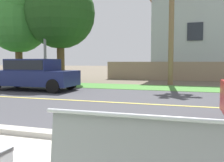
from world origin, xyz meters
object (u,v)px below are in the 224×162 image
streetlamp (46,12)px  shade_tree_left (61,8)px  shade_tree_far_left (19,17)px  car_navy_far (33,73)px

streetlamp → shade_tree_left: 1.21m
shade_tree_far_left → streetlamp: bearing=-15.3°
car_navy_far → shade_tree_far_left: 6.05m
car_navy_far → streetlamp: 4.65m
car_navy_far → shade_tree_far_left: bearing=134.7°
streetlamp → shade_tree_far_left: 2.58m
shade_tree_left → streetlamp: bearing=-114.4°
car_navy_far → streetlamp: (-1.00, 2.84, 3.54)m
streetlamp → shade_tree_left: bearing=65.6°
shade_tree_far_left → shade_tree_left: bearing=6.8°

